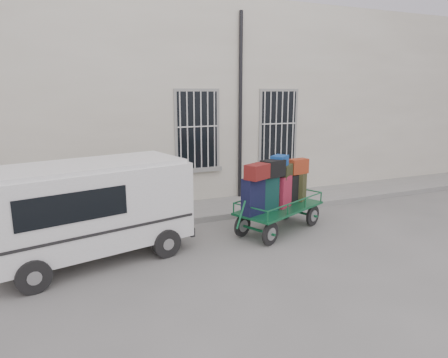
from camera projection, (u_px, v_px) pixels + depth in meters
name	position (u px, v px, depth m)	size (l,w,h in m)	color
ground	(256.00, 235.00, 9.51)	(80.00, 80.00, 0.00)	#63635E
building	(184.00, 102.00, 13.80)	(24.00, 5.15, 6.00)	beige
sidewalk	(220.00, 208.00, 11.47)	(24.00, 1.70, 0.15)	gray
luggage_cart	(278.00, 191.00, 9.56)	(2.74, 1.93, 1.87)	black
van	(89.00, 205.00, 7.93)	(4.21, 2.52, 1.99)	silver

